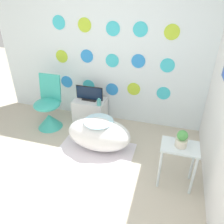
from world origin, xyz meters
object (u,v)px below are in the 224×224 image
object	(u,v)px
vase	(99,102)
potted_plant_left	(182,139)
bathtub	(99,134)
tv	(89,94)
chair	(49,112)

from	to	relation	value
vase	potted_plant_left	distance (m)	1.64
bathtub	tv	xyz separation A→B (m)	(-0.41, 0.68, 0.30)
chair	potted_plant_left	bearing A→B (deg)	-17.90
bathtub	tv	world-z (taller)	tv
vase	tv	bearing A→B (deg)	147.97
chair	vase	size ratio (longest dim) A/B	7.26
bathtub	potted_plant_left	size ratio (longest dim) A/B	4.66
chair	potted_plant_left	distance (m)	2.34
chair	tv	distance (m)	0.77
potted_plant_left	bathtub	bearing A→B (deg)	160.99
vase	potted_plant_left	xyz separation A→B (m)	(1.34, -0.94, 0.20)
tv	potted_plant_left	world-z (taller)	potted_plant_left
bathtub	vase	size ratio (longest dim) A/B	7.70
tv	vase	xyz separation A→B (m)	(0.23, -0.14, -0.06)
chair	tv	world-z (taller)	chair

